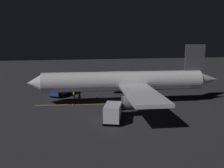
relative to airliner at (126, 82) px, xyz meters
The scene contains 8 objects.
ground_plane 3.89m from the airliner, 86.07° to the left, with size 180.00×180.00×0.20m, color #2D2D32.
apron_guide_stripe 5.91m from the airliner, 89.90° to the left, with size 0.24×22.83×0.01m, color gold.
airliner is the anchor object (origin of this frame).
baggage_truck 13.91m from the airliner, 55.11° to the left, with size 6.41×5.27×2.50m.
catering_truck 10.31m from the airliner, 155.58° to the left, with size 5.92×3.75×2.57m.
ground_crew_worker 10.73m from the airliner, 61.05° to the left, with size 0.40×0.40×1.74m.
traffic_cone_near_left 7.42m from the airliner, 46.91° to the left, with size 0.50×0.50×0.55m.
traffic_cone_near_right 10.09m from the airliner, 93.38° to the left, with size 0.50×0.50×0.55m.
Camera 1 is at (-40.60, 9.75, 11.39)m, focal length 38.73 mm.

